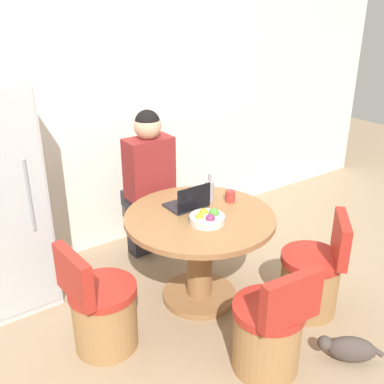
{
  "coord_description": "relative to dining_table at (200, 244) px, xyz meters",
  "views": [
    {
      "loc": [
        -1.67,
        -2.21,
        2.2
      ],
      "look_at": [
        0.09,
        0.25,
        0.88
      ],
      "focal_mm": 42.0,
      "sensor_mm": 36.0,
      "label": 1
    }
  ],
  "objects": [
    {
      "name": "wall_back",
      "position": [
        -0.09,
        1.25,
        0.81
      ],
      "size": [
        7.0,
        0.06,
        2.6
      ],
      "color": "silver",
      "rests_on": "ground_plane"
    },
    {
      "name": "fruit_bowl",
      "position": [
        -0.03,
        -0.13,
        0.27
      ],
      "size": [
        0.25,
        0.25,
        0.1
      ],
      "color": "beige",
      "rests_on": "dining_table"
    },
    {
      "name": "coffee_cup",
      "position": [
        0.33,
        0.06,
        0.28
      ],
      "size": [
        0.08,
        0.08,
        0.09
      ],
      "color": "#B2332D",
      "rests_on": "dining_table"
    },
    {
      "name": "chair_near_camera",
      "position": [
        -0.08,
        -0.84,
        -0.21
      ],
      "size": [
        0.45,
        0.46,
        0.79
      ],
      "rotation": [
        0.0,
        0.0,
        3.04
      ],
      "color": "#9E7042",
      "rests_on": "ground_plane"
    },
    {
      "name": "ground_plane",
      "position": [
        -0.09,
        -0.15,
        -0.49
      ],
      "size": [
        12.0,
        12.0,
        0.0
      ],
      "primitive_type": "plane",
      "color": "#9E8466"
    },
    {
      "name": "bottle",
      "position": [
        0.21,
        0.16,
        0.33
      ],
      "size": [
        0.07,
        0.07,
        0.23
      ],
      "color": "#9999A3",
      "rests_on": "dining_table"
    },
    {
      "name": "dining_table",
      "position": [
        0.0,
        0.0,
        0.0
      ],
      "size": [
        1.11,
        1.11,
        0.73
      ],
      "color": "olive",
      "rests_on": "ground_plane"
    },
    {
      "name": "laptop",
      "position": [
        0.0,
        0.15,
        0.28
      ],
      "size": [
        0.29,
        0.23,
        0.2
      ],
      "rotation": [
        0.0,
        0.0,
        3.14
      ],
      "color": "#232328",
      "rests_on": "dining_table"
    },
    {
      "name": "cat",
      "position": [
        0.4,
        -1.11,
        -0.4
      ],
      "size": [
        0.34,
        0.33,
        0.18
      ],
      "rotation": [
        0.0,
        0.0,
        2.38
      ],
      "color": "#473D38",
      "rests_on": "ground_plane"
    },
    {
      "name": "person_seated",
      "position": [
        0.01,
        0.78,
        0.28
      ],
      "size": [
        0.4,
        0.37,
        1.37
      ],
      "rotation": [
        0.0,
        0.0,
        3.14
      ],
      "color": "#2D2D38",
      "rests_on": "ground_plane"
    },
    {
      "name": "chair_left_side",
      "position": [
        -0.84,
        -0.06,
        -0.21
      ],
      "size": [
        0.45,
        0.45,
        0.79
      ],
      "rotation": [
        0.0,
        0.0,
        1.64
      ],
      "color": "#9E7042",
      "rests_on": "ground_plane"
    },
    {
      "name": "chair_near_right_corner",
      "position": [
        0.59,
        -0.6,
        -0.21
      ],
      "size": [
        0.52,
        0.52,
        0.79
      ],
      "rotation": [
        0.0,
        0.0,
        -2.36
      ],
      "color": "#9E7042",
      "rests_on": "ground_plane"
    }
  ]
}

